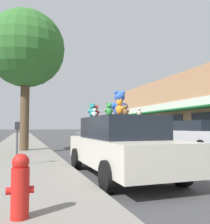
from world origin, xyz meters
TOP-DOWN VIEW (x-y plane):
  - sidewalk_near at (-6.03, 0.00)m, footprint 2.89×90.00m
  - plush_art_car at (-3.55, -0.33)m, footprint 1.91×4.57m
  - teddy_bear_giant at (-3.49, -0.14)m, footprint 0.53×0.33m
  - teddy_bear_white at (-4.15, -0.02)m, footprint 0.17×0.11m
  - teddy_bear_brown at (-3.68, -0.98)m, footprint 0.19×0.12m
  - teddy_bear_orange at (-3.94, -1.26)m, footprint 0.19×0.27m
  - teddy_bear_red at (-4.06, 0.21)m, footprint 0.25×0.15m
  - teddy_bear_cream at (-3.28, -0.89)m, footprint 0.16×0.10m
  - teddy_bear_green at (-3.94, -0.57)m, footprint 0.26×0.17m
  - teddy_bear_teal at (-4.18, 0.13)m, footprint 0.29×0.21m
  - teddy_bear_pink at (-3.94, 0.79)m, footprint 0.17×0.11m
  - parked_car_far_center at (3.44, 5.56)m, footprint 1.80×4.54m
  - parked_car_far_right at (3.44, 12.66)m, footprint 1.91×4.05m
  - street_tree at (-5.87, 6.34)m, footprint 3.79×3.79m
  - fire_hydrant at (-5.97, -3.06)m, footprint 0.33×0.22m
  - parking_meter at (-6.10, 1.41)m, footprint 0.14×0.10m

SIDE VIEW (x-z plane):
  - sidewalk_near at x=-6.03m, z-range 0.00..0.15m
  - fire_hydrant at x=-5.97m, z-range 0.15..0.94m
  - plush_art_car at x=-3.55m, z-range 0.03..1.57m
  - parked_car_far_center at x=3.44m, z-range 0.04..1.67m
  - parked_car_far_right at x=3.44m, z-range 0.06..1.69m
  - parking_meter at x=-6.10m, z-range 0.32..1.59m
  - teddy_bear_cream at x=-3.28m, z-range 1.53..1.75m
  - teddy_bear_pink at x=-3.94m, z-range 1.53..1.75m
  - teddy_bear_white at x=-4.15m, z-range 1.53..1.76m
  - teddy_bear_brown at x=-3.68m, z-range 1.53..1.79m
  - teddy_bear_red at x=-4.06m, z-range 1.53..1.86m
  - teddy_bear_green at x=-3.94m, z-range 1.53..1.86m
  - teddy_bear_orange at x=-3.94m, z-range 1.52..1.88m
  - teddy_bear_teal at x=-4.18m, z-range 1.52..1.91m
  - teddy_bear_giant at x=-3.49m, z-range 1.52..2.23m
  - street_tree at x=-5.87m, z-range 1.66..8.53m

